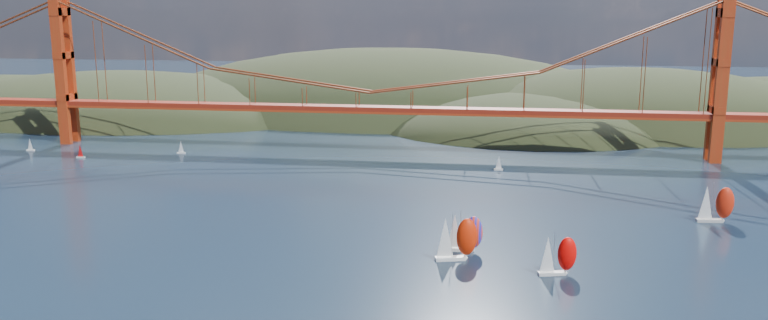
{
  "coord_description": "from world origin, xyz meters",
  "views": [
    {
      "loc": [
        45.12,
        -88.02,
        53.42
      ],
      "look_at": [
        18.34,
        90.0,
        15.82
      ],
      "focal_mm": 35.0,
      "sensor_mm": 36.0,
      "label": 1
    }
  ],
  "objects_px": {
    "racer_1": "(557,255)",
    "racer_3": "(715,203)",
    "racer_rwb": "(464,232)",
    "racer_0": "(455,238)"
  },
  "relations": [
    {
      "from": "racer_1",
      "to": "racer_3",
      "type": "xyz_separation_m",
      "value": [
        41.74,
        43.97,
        0.61
      ]
    },
    {
      "from": "racer_1",
      "to": "racer_3",
      "type": "distance_m",
      "value": 60.63
    },
    {
      "from": "racer_0",
      "to": "racer_3",
      "type": "xyz_separation_m",
      "value": [
        62.34,
        38.07,
        -0.07
      ]
    },
    {
      "from": "racer_1",
      "to": "racer_rwb",
      "type": "xyz_separation_m",
      "value": [
        -19.16,
        11.91,
        0.16
      ]
    },
    {
      "from": "racer_0",
      "to": "racer_rwb",
      "type": "distance_m",
      "value": 6.2
    },
    {
      "from": "racer_0",
      "to": "racer_1",
      "type": "height_order",
      "value": "racer_0"
    },
    {
      "from": "racer_0",
      "to": "racer_1",
      "type": "bearing_deg",
      "value": -30.95
    },
    {
      "from": "racer_3",
      "to": "racer_rwb",
      "type": "distance_m",
      "value": 68.82
    },
    {
      "from": "racer_0",
      "to": "racer_3",
      "type": "distance_m",
      "value": 73.05
    },
    {
      "from": "racer_0",
      "to": "racer_3",
      "type": "bearing_deg",
      "value": 16.44
    }
  ]
}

